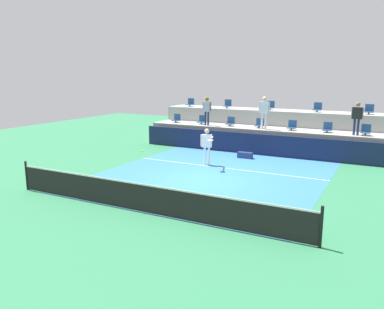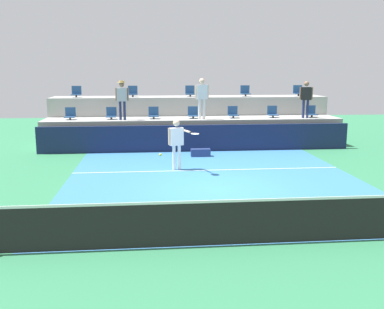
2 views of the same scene
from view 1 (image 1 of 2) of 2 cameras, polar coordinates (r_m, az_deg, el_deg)
The scene contains 25 objects.
ground_plane at distance 15.36m, azimuth 1.50°, elevation -3.96°, with size 40.00×40.00×0.00m, color #2D754C.
court_inner_paint at distance 16.23m, azimuth 3.06°, elevation -3.10°, with size 9.00×10.00×0.01m, color teal.
court_service_line at distance 17.47m, azimuth 4.98°, elevation -2.03°, with size 9.00×0.06×0.00m, color white.
tennis_net at distance 11.91m, azimuth -7.07°, elevation -6.28°, with size 10.48×0.08×1.07m.
sponsor_backboard at distance 20.66m, azimuth 8.89°, elevation 1.58°, with size 13.00×0.16×1.10m, color #141E42.
seating_tier_lower at distance 21.86m, azimuth 10.00°, elevation 2.31°, with size 13.00×1.80×1.25m, color #9E9E99.
seating_tier_upper at distance 23.50m, azimuth 11.39°, elevation 3.96°, with size 13.00×1.80×2.10m, color #9E9E99.
stadium_chair_lower_far_left at distance 23.83m, azimuth -2.30°, elevation 5.30°, with size 0.44×0.40×0.52m.
stadium_chair_lower_left at distance 23.01m, azimuth 1.48°, elevation 5.07°, with size 0.44×0.40×0.52m.
stadium_chair_lower_mid_left at distance 22.27m, azimuth 5.71°, elevation 4.79°, with size 0.44×0.40×0.52m.
stadium_chair_lower_center at distance 21.69m, azimuth 9.96°, elevation 4.48°, with size 0.44×0.40×0.52m.
stadium_chair_lower_mid_right at distance 21.22m, azimuth 14.57°, elevation 4.11°, with size 0.44×0.40×0.52m.
stadium_chair_lower_right at distance 20.89m, azimuth 19.40°, elevation 3.70°, with size 0.44×0.40×0.52m.
stadium_chair_lower_far_right at distance 20.71m, azimuth 24.31°, elevation 3.26°, with size 0.44×0.40×0.52m.
stadium_chair_upper_far_left at distance 25.31m, azimuth -0.24°, elevation 7.63°, with size 0.44×0.40×0.52m.
stadium_chair_upper_left at distance 24.20m, azimuth 5.27°, elevation 7.38°, with size 0.44×0.40×0.52m.
stadium_chair_upper_center at distance 23.30m, azimuth 11.51°, elevation 7.02°, with size 0.44×0.40×0.52m.
stadium_chair_upper_right at distance 22.70m, azimuth 18.06°, elevation 6.56°, with size 0.44×0.40×0.52m.
stadium_chair_upper_far_right at distance 22.41m, azimuth 24.72°, elevation 5.99°, with size 0.44×0.40×0.52m.
tennis_player at distance 17.83m, azimuth 2.22°, elevation 1.72°, with size 1.01×1.13×1.71m.
spectator_with_hat at distance 22.36m, azimuth 2.22°, elevation 6.91°, with size 0.57×0.41×1.66m.
spectator_leaning_on_rail at distance 21.13m, azimuth 10.62°, elevation 6.57°, with size 0.61×0.26×1.75m.
spectator_in_white at distance 20.27m, azimuth 23.23°, elevation 5.33°, with size 0.57×0.27×1.62m.
tennis_ball at distance 14.49m, azimuth -7.43°, elevation 0.49°, with size 0.07×0.07×0.07m.
equipment_bag at distance 19.65m, azimuth 7.85°, elevation -0.10°, with size 0.76×0.28×0.30m, color navy.
Camera 1 is at (6.51, -13.26, 4.19)m, focal length 36.08 mm.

